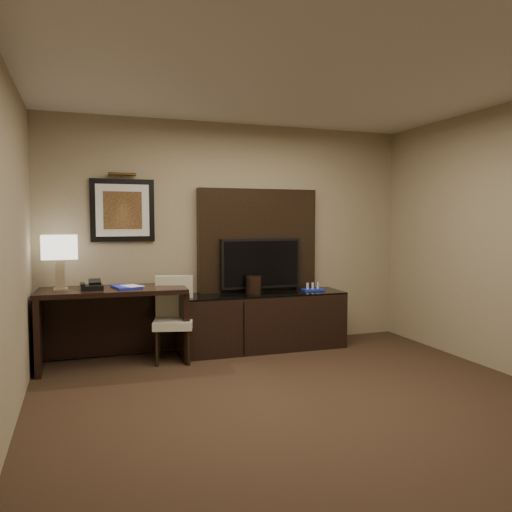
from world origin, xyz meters
name	(u,v)px	position (x,y,z in m)	size (l,w,h in m)	color
floor	(328,422)	(0.00, 0.00, -0.01)	(4.50, 5.00, 0.01)	#302015
ceiling	(332,60)	(0.00, 0.00, 2.70)	(4.50, 5.00, 0.01)	silver
wall_back	(233,236)	(0.00, 2.50, 1.35)	(4.50, 0.01, 2.70)	gray
desk	(114,326)	(-1.44, 2.15, 0.41)	(1.53, 0.65, 0.82)	black
credenza	(263,321)	(0.28, 2.20, 0.34)	(1.96, 0.54, 0.68)	black
tv_wall_panel	(258,242)	(0.30, 2.44, 1.27)	(1.50, 0.12, 1.30)	black
tv	(261,263)	(0.30, 2.34, 1.02)	(1.00, 0.08, 0.60)	black
artwork	(123,210)	(-1.30, 2.48, 1.65)	(0.70, 0.04, 0.70)	black
picture_light	(122,174)	(-1.30, 2.44, 2.05)	(0.04, 0.04, 0.30)	#433015
desk_chair	(173,323)	(-0.82, 2.02, 0.43)	(0.41, 0.48, 0.86)	beige
table_lamp	(60,260)	(-1.96, 2.20, 1.13)	(0.38, 0.22, 0.62)	#97815E
desk_phone	(92,285)	(-1.65, 2.10, 0.87)	(0.22, 0.19, 0.11)	black
blue_folder	(126,287)	(-1.30, 2.14, 0.83)	(0.25, 0.33, 0.02)	#1B28B0
book	(125,278)	(-1.32, 2.08, 0.93)	(0.17, 0.02, 0.23)	tan
ice_bucket	(254,285)	(0.17, 2.21, 0.78)	(0.18, 0.18, 0.20)	black
minibar_tray	(313,287)	(0.93, 2.19, 0.72)	(0.26, 0.16, 0.09)	#1B2DAF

